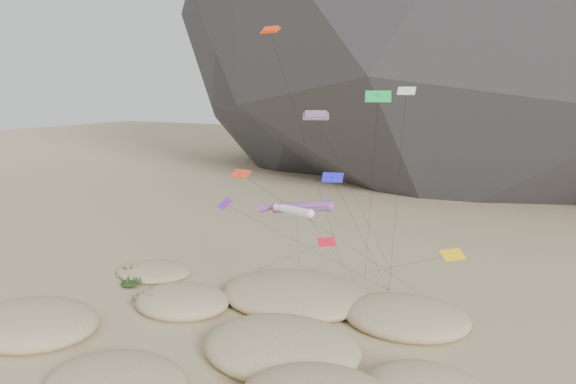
# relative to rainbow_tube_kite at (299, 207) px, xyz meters

# --- Properties ---
(ground) EXTENTS (500.00, 500.00, 0.00)m
(ground) POSITION_rel_rainbow_tube_kite_xyz_m (-0.92, -12.92, -11.02)
(ground) COLOR #CCB789
(ground) RESTS_ON ground
(dunes) EXTENTS (47.98, 35.36, 4.03)m
(dunes) POSITION_rel_rainbow_tube_kite_xyz_m (-0.68, -8.89, -10.30)
(dunes) COLOR #CCB789
(dunes) RESTS_ON ground
(dune_grass) EXTENTS (41.69, 27.15, 1.54)m
(dune_grass) POSITION_rel_rainbow_tube_kite_xyz_m (-1.74, -9.99, -10.19)
(dune_grass) COLOR black
(dune_grass) RESTS_ON ground
(kite_stakes) EXTENTS (19.63, 5.75, 0.30)m
(kite_stakes) POSITION_rel_rainbow_tube_kite_xyz_m (0.64, 10.73, -10.87)
(kite_stakes) COLOR #3F2D1E
(kite_stakes) RESTS_ON ground
(rainbow_tube_kite) EXTENTS (8.15, 10.02, 11.93)m
(rainbow_tube_kite) POSITION_rel_rainbow_tube_kite_xyz_m (0.00, 0.00, 0.00)
(rainbow_tube_kite) COLOR #FB1A4F
(rainbow_tube_kite) RESTS_ON ground
(white_tube_kite) EXTENTS (9.33, 15.79, 12.08)m
(white_tube_kite) POSITION_rel_rainbow_tube_kite_xyz_m (1.16, -3.23, 0.39)
(white_tube_kite) COLOR white
(white_tube_kite) RESTS_ON ground
(orange_parafoil) EXTENTS (6.17, 10.65, 29.76)m
(orange_parafoil) POSITION_rel_rainbow_tube_kite_xyz_m (-4.71, 2.77, 17.79)
(orange_parafoil) COLOR #F0350C
(orange_parafoil) RESTS_ON ground
(multi_parafoil) EXTENTS (4.30, 17.95, 21.19)m
(multi_parafoil) POSITION_rel_rainbow_tube_kite_xyz_m (3.15, -2.35, 9.43)
(multi_parafoil) COLOR red
(multi_parafoil) RESTS_ON ground
(delta_kites) EXTENTS (27.98, 16.99, 23.34)m
(delta_kites) POSITION_rel_rainbow_tube_kite_xyz_m (3.95, -1.26, 3.47)
(delta_kites) COLOR red
(delta_kites) RESTS_ON ground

